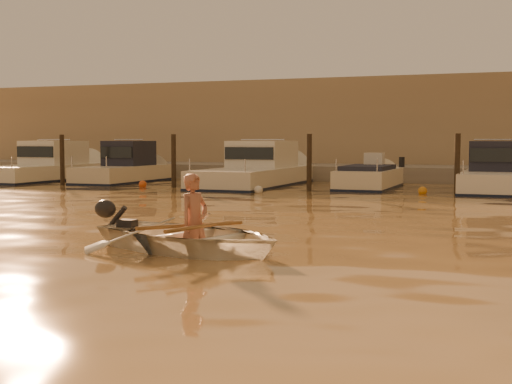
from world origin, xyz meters
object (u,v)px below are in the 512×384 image
at_px(moored_boat_1, 123,168).
at_px(moored_boat_3, 369,182).
at_px(moored_boat_4, 495,173).
at_px(moored_boat_0, 45,166).
at_px(moored_boat_2, 256,170).
at_px(person, 194,222).
at_px(dinghy, 190,236).
at_px(waterfront_building, 386,128).

xyz_separation_m(moored_boat_1, moored_boat_3, (10.52, 0.00, -0.40)).
height_order(moored_boat_3, moored_boat_4, moored_boat_4).
bearing_deg(moored_boat_1, moored_boat_0, 180.00).
bearing_deg(moored_boat_0, moored_boat_1, 0.00).
relative_size(moored_boat_2, moored_boat_3, 1.64).
height_order(moored_boat_0, moored_boat_2, same).
bearing_deg(moored_boat_3, moored_boat_1, 180.00).
bearing_deg(person, moored_boat_0, 60.14).
bearing_deg(dinghy, waterfront_building, 20.75).
bearing_deg(person, moored_boat_1, 51.53).
height_order(moored_boat_1, moored_boat_3, moored_boat_1).
distance_m(moored_boat_0, moored_boat_3, 14.50).
xyz_separation_m(moored_boat_1, moored_boat_2, (6.01, 0.00, 0.00)).
height_order(person, moored_boat_0, moored_boat_0).
distance_m(dinghy, moored_boat_4, 16.35).
bearing_deg(moored_boat_2, moored_boat_4, 0.00).
bearing_deg(moored_boat_1, dinghy, -55.44).
xyz_separation_m(moored_boat_0, moored_boat_4, (18.90, 0.00, 0.00)).
xyz_separation_m(person, moored_boat_3, (-0.49, 15.87, -0.25)).
bearing_deg(waterfront_building, dinghy, -86.03).
bearing_deg(moored_boat_4, person, -103.85).
height_order(moored_boat_2, moored_boat_4, same).
distance_m(moored_boat_1, moored_boat_3, 10.52).
xyz_separation_m(moored_boat_2, moored_boat_3, (4.50, 0.00, -0.40)).
distance_m(moored_boat_2, moored_boat_4, 8.91).
xyz_separation_m(dinghy, person, (0.10, -0.03, 0.24)).
bearing_deg(moored_boat_2, moored_boat_0, 180.00).
height_order(moored_boat_4, waterfront_building, waterfront_building).
height_order(person, moored_boat_2, moored_boat_2).
bearing_deg(moored_boat_0, moored_boat_2, 0.00).
height_order(person, waterfront_building, waterfront_building).
distance_m(moored_boat_0, waterfront_building, 17.15).
bearing_deg(person, moored_boat_4, 2.93).
height_order(moored_boat_1, moored_boat_4, same).
distance_m(person, moored_boat_4, 16.35).
distance_m(person, waterfront_building, 27.01).
bearing_deg(moored_boat_2, moored_boat_1, 180.00).
relative_size(person, moored_boat_4, 0.24).
xyz_separation_m(moored_boat_0, moored_boat_2, (9.99, 0.00, 0.00)).
bearing_deg(waterfront_building, moored_boat_3, -82.42).
relative_size(moored_boat_1, moored_boat_2, 0.70).
distance_m(dinghy, moored_boat_2, 16.59).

